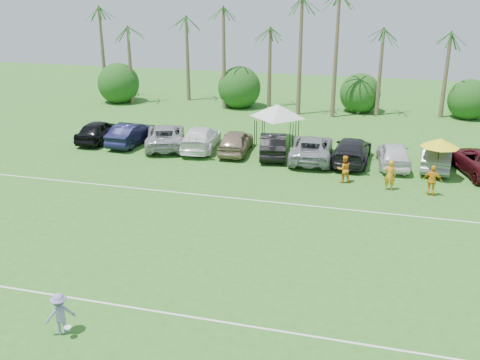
# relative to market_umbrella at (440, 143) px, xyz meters

# --- Properties ---
(ground) EXTENTS (120.00, 120.00, 0.00)m
(ground) POSITION_rel_market_umbrella_xyz_m (-11.92, -20.61, -2.45)
(ground) COLOR #2E6A1F
(ground) RESTS_ON ground
(field_lines) EXTENTS (80.00, 12.10, 0.01)m
(field_lines) POSITION_rel_market_umbrella_xyz_m (-11.92, -12.61, -2.44)
(field_lines) COLOR white
(field_lines) RESTS_ON ground
(palm_tree_0) EXTENTS (2.40, 2.40, 8.90)m
(palm_tree_0) POSITION_rel_market_umbrella_xyz_m (-33.92, 17.39, 5.03)
(palm_tree_0) COLOR brown
(palm_tree_0) RESTS_ON ground
(palm_tree_1) EXTENTS (2.40, 2.40, 9.90)m
(palm_tree_1) POSITION_rel_market_umbrella_xyz_m (-28.92, 17.39, 5.90)
(palm_tree_1) COLOR brown
(palm_tree_1) RESTS_ON ground
(palm_tree_2) EXTENTS (2.40, 2.40, 10.90)m
(palm_tree_2) POSITION_rel_market_umbrella_xyz_m (-23.92, 17.39, 6.76)
(palm_tree_2) COLOR brown
(palm_tree_2) RESTS_ON ground
(palm_tree_3) EXTENTS (2.40, 2.40, 11.90)m
(palm_tree_3) POSITION_rel_market_umbrella_xyz_m (-19.92, 17.39, 7.61)
(palm_tree_3) COLOR brown
(palm_tree_3) RESTS_ON ground
(palm_tree_4) EXTENTS (2.40, 2.40, 8.90)m
(palm_tree_4) POSITION_rel_market_umbrella_xyz_m (-15.92, 17.39, 5.03)
(palm_tree_4) COLOR brown
(palm_tree_4) RESTS_ON ground
(palm_tree_5) EXTENTS (2.40, 2.40, 9.90)m
(palm_tree_5) POSITION_rel_market_umbrella_xyz_m (-11.92, 17.39, 5.90)
(palm_tree_5) COLOR brown
(palm_tree_5) RESTS_ON ground
(palm_tree_6) EXTENTS (2.40, 2.40, 10.90)m
(palm_tree_6) POSITION_rel_market_umbrella_xyz_m (-7.92, 17.39, 6.76)
(palm_tree_6) COLOR brown
(palm_tree_6) RESTS_ON ground
(palm_tree_7) EXTENTS (2.40, 2.40, 11.90)m
(palm_tree_7) POSITION_rel_market_umbrella_xyz_m (-3.92, 17.39, 7.61)
(palm_tree_7) COLOR brown
(palm_tree_7) RESTS_ON ground
(palm_tree_8) EXTENTS (2.40, 2.40, 8.90)m
(palm_tree_8) POSITION_rel_market_umbrella_xyz_m (1.08, 17.39, 5.03)
(palm_tree_8) COLOR brown
(palm_tree_8) RESTS_ON ground
(bush_tree_0) EXTENTS (4.00, 4.00, 4.00)m
(bush_tree_0) POSITION_rel_market_umbrella_xyz_m (-30.92, 18.39, -0.65)
(bush_tree_0) COLOR brown
(bush_tree_0) RESTS_ON ground
(bush_tree_1) EXTENTS (4.00, 4.00, 4.00)m
(bush_tree_1) POSITION_rel_market_umbrella_xyz_m (-17.92, 18.39, -0.65)
(bush_tree_1) COLOR brown
(bush_tree_1) RESTS_ON ground
(bush_tree_2) EXTENTS (4.00, 4.00, 4.00)m
(bush_tree_2) POSITION_rel_market_umbrella_xyz_m (-5.92, 18.39, -0.65)
(bush_tree_2) COLOR brown
(bush_tree_2) RESTS_ON ground
(bush_tree_3) EXTENTS (4.00, 4.00, 4.00)m
(bush_tree_3) POSITION_rel_market_umbrella_xyz_m (4.08, 18.39, -0.65)
(bush_tree_3) COLOR brown
(bush_tree_3) RESTS_ON ground
(sideline_player_a) EXTENTS (0.74, 0.52, 1.92)m
(sideline_player_a) POSITION_rel_market_umbrella_xyz_m (-2.97, -2.81, -1.49)
(sideline_player_a) COLOR orange
(sideline_player_a) RESTS_ON ground
(sideline_player_b) EXTENTS (1.06, 0.94, 1.79)m
(sideline_player_b) POSITION_rel_market_umbrella_xyz_m (-5.78, -2.21, -1.55)
(sideline_player_b) COLOR orange
(sideline_player_b) RESTS_ON ground
(sideline_player_c) EXTENTS (1.17, 0.62, 1.91)m
(sideline_player_c) POSITION_rel_market_umbrella_xyz_m (-0.51, -3.15, -1.50)
(sideline_player_c) COLOR orange
(sideline_player_c) RESTS_ON ground
(canopy_tent_left) EXTENTS (4.40, 4.40, 3.56)m
(canopy_tent_left) POSITION_rel_market_umbrella_xyz_m (-11.59, 5.66, 0.60)
(canopy_tent_left) COLOR black
(canopy_tent_left) RESTS_ON ground
(canopy_tent_right) EXTENTS (4.33, 4.33, 3.51)m
(canopy_tent_right) POSITION_rel_market_umbrella_xyz_m (-11.82, 5.86, 0.55)
(canopy_tent_right) COLOR black
(canopy_tent_right) RESTS_ON ground
(market_umbrella) EXTENTS (2.45, 2.45, 2.73)m
(market_umbrella) POSITION_rel_market_umbrella_xyz_m (0.00, 0.00, 0.00)
(market_umbrella) COLOR black
(market_umbrella) RESTS_ON ground
(frisbee_player) EXTENTS (1.20, 1.16, 1.64)m
(frisbee_player) POSITION_rel_market_umbrella_xyz_m (-14.44, -20.75, -1.63)
(frisbee_player) COLOR #867DB1
(frisbee_player) RESTS_ON ground
(parked_car_0) EXTENTS (2.15, 5.15, 1.74)m
(parked_car_0) POSITION_rel_market_umbrella_xyz_m (-25.53, 2.24, -1.58)
(parked_car_0) COLOR black
(parked_car_0) RESTS_ON ground
(parked_car_1) EXTENTS (2.06, 5.36, 1.74)m
(parked_car_1) POSITION_rel_market_umbrella_xyz_m (-22.68, 2.21, -1.58)
(parked_car_1) COLOR black
(parked_car_1) RESTS_ON ground
(parked_car_2) EXTENTS (4.91, 6.88, 1.74)m
(parked_car_2) POSITION_rel_market_umbrella_xyz_m (-19.83, 2.28, -1.58)
(parked_car_2) COLOR #9E9EA1
(parked_car_2) RESTS_ON ground
(parked_car_3) EXTENTS (3.18, 6.26, 1.74)m
(parked_car_3) POSITION_rel_market_umbrella_xyz_m (-16.98, 2.35, -1.58)
(parked_car_3) COLOR white
(parked_car_3) RESTS_ON ground
(parked_car_4) EXTENTS (2.39, 5.23, 1.74)m
(parked_car_4) POSITION_rel_market_umbrella_xyz_m (-14.12, 2.17, -1.58)
(parked_car_4) COLOR gray
(parked_car_4) RESTS_ON ground
(parked_car_5) EXTENTS (2.79, 5.53, 1.74)m
(parked_car_5) POSITION_rel_market_umbrella_xyz_m (-11.27, 2.14, -1.58)
(parked_car_5) COLOR black
(parked_car_5) RESTS_ON ground
(parked_car_6) EXTENTS (3.31, 6.45, 1.74)m
(parked_car_6) POSITION_rel_market_umbrella_xyz_m (-8.42, 1.96, -1.58)
(parked_car_6) COLOR gray
(parked_car_6) RESTS_ON ground
(parked_car_7) EXTENTS (2.69, 6.10, 1.74)m
(parked_car_7) POSITION_rel_market_umbrella_xyz_m (-5.57, 2.12, -1.58)
(parked_car_7) COLOR black
(parked_car_7) RESTS_ON ground
(parked_car_8) EXTENTS (2.52, 5.28, 1.74)m
(parked_car_8) POSITION_rel_market_umbrella_xyz_m (-2.72, 1.91, -1.58)
(parked_car_8) COLOR white
(parked_car_8) RESTS_ON ground
(parked_car_9) EXTENTS (2.38, 5.45, 1.74)m
(parked_car_9) POSITION_rel_market_umbrella_xyz_m (0.14, 2.19, -1.58)
(parked_car_9) COLOR slate
(parked_car_9) RESTS_ON ground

